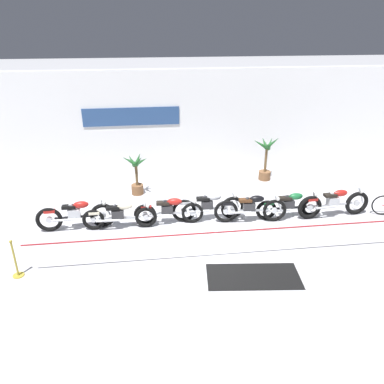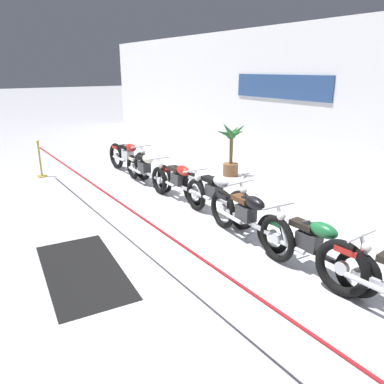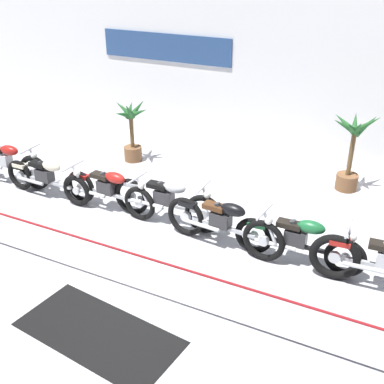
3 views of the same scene
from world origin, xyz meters
name	(u,v)px [view 1 (image 1 of 3)]	position (x,y,z in m)	size (l,w,h in m)	color
ground_plane	(212,231)	(0.00, 0.00, 0.00)	(120.00, 120.00, 0.00)	silver
back_wall	(190,122)	(-0.01, 5.12, 2.10)	(28.00, 0.29, 4.20)	white
motorcycle_red_0	(76,215)	(-4.07, 0.69, 0.48)	(2.39, 0.62, 0.97)	black
motorcycle_cream_1	(120,215)	(-2.75, 0.55, 0.45)	(2.27, 0.62, 0.92)	black
motorcycle_red_2	(169,210)	(-1.24, 0.65, 0.47)	(2.19, 0.62, 0.93)	black
motorcycle_silver_3	(209,206)	(0.03, 0.73, 0.48)	(2.35, 0.62, 0.96)	black
motorcycle_black_4	(251,208)	(1.33, 0.45, 0.48)	(2.31, 0.62, 0.96)	black
motorcycle_green_5	(290,205)	(2.64, 0.54, 0.45)	(2.22, 0.62, 0.92)	black
motorcycle_red_6	(334,203)	(4.10, 0.45, 0.49)	(2.48, 0.62, 0.98)	black
potted_palm_left_of_row	(136,174)	(-2.25, 3.04, 0.78)	(0.94, 1.02, 1.66)	brown
potted_palm_right_of_row	(266,158)	(2.84, 3.80, 0.90)	(1.05, 0.95, 1.78)	brown
stanchion_far_left	(168,240)	(-1.42, -1.53, 0.74)	(10.37, 0.28, 1.05)	gold
floor_banner	(253,276)	(0.65, -2.32, 0.00)	(2.34, 1.10, 0.01)	black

